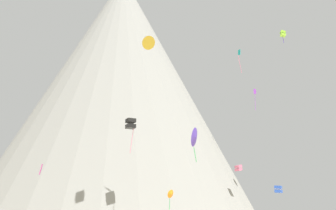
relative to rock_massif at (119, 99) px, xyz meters
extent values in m
cone|color=gray|center=(0.24, -0.22, 1.04)|extent=(99.70, 99.70, 68.81)
cone|color=gray|center=(-3.26, 2.96, -14.07)|extent=(33.27, 33.27, 38.59)
cube|color=teal|center=(26.57, -19.58, 5.94)|extent=(0.45, 0.80, 1.31)
cylinder|color=#E5668C|center=(26.59, -19.58, 3.20)|extent=(0.66, 0.13, 4.18)
cube|color=purple|center=(31.83, -12.99, -0.89)|extent=(0.60, 0.17, 1.23)
cylinder|color=purple|center=(31.76, -12.99, -3.48)|extent=(0.27, 0.30, 3.97)
cone|color=orange|center=(9.47, -35.88, -25.84)|extent=(1.50, 1.48, 1.40)
cylinder|color=green|center=(9.22, -35.88, -27.40)|extent=(0.13, 0.20, 1.75)
cone|color=gold|center=(5.25, -41.88, -2.71)|extent=(2.32, 1.72, 2.22)
cube|color=#E5668C|center=(24.25, -22.92, -20.31)|extent=(1.55, 1.53, 0.70)
cube|color=#E5668C|center=(24.25, -22.92, -19.71)|extent=(1.55, 1.53, 0.70)
cube|color=black|center=(2.77, -37.35, -15.33)|extent=(1.76, 1.77, 0.62)
cube|color=black|center=(2.77, -37.35, -14.40)|extent=(1.76, 1.77, 0.62)
cylinder|color=#E5668C|center=(3.01, -37.35, -17.65)|extent=(0.53, 0.26, 4.00)
cube|color=blue|center=(21.68, -50.12, -26.19)|extent=(1.20, 1.19, 0.44)
cube|color=blue|center=(21.68, -50.12, -25.69)|extent=(1.20, 1.19, 0.44)
cube|color=#D1339E|center=(-9.66, -42.54, -22.91)|extent=(0.40, 0.74, 1.52)
cube|color=#8CD133|center=(33.06, -28.83, 6.13)|extent=(1.16, 1.09, 0.71)
cube|color=#8CD133|center=(33.06, -28.83, 6.69)|extent=(1.16, 1.09, 0.71)
cylinder|color=#5138B2|center=(33.03, -28.83, 5.12)|extent=(0.13, 0.24, 1.57)
cone|color=#5138B2|center=(10.69, -51.87, -19.72)|extent=(1.69, 2.50, 2.43)
cylinder|color=green|center=(10.65, -51.87, -21.89)|extent=(0.35, 0.16, 1.90)
camera|label=1|loc=(2.00, -101.65, -29.50)|focal=43.74mm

